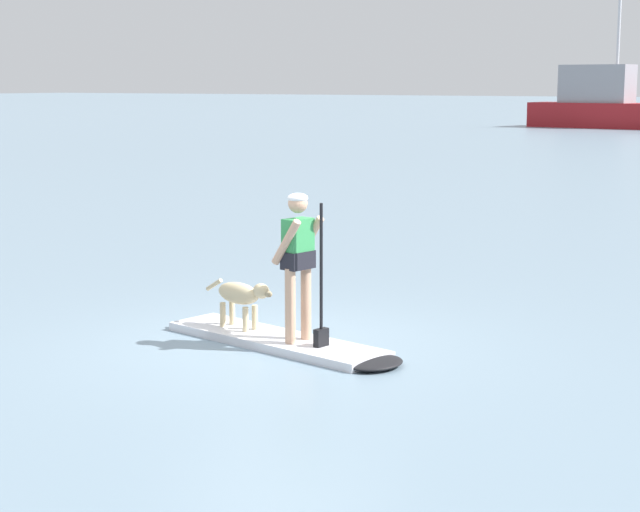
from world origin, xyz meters
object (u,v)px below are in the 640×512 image
object	(u,v)px
dog	(241,295)
moored_boat_outer	(604,104)
person_paddler	(299,256)
paddleboard	(290,343)

from	to	relation	value
dog	moored_boat_outer	size ratio (longest dim) A/B	0.11
dog	person_paddler	bearing A→B (deg)	-11.08
person_paddler	dog	world-z (taller)	person_paddler
paddleboard	moored_boat_outer	distance (m)	60.98
paddleboard	dog	bearing A→B (deg)	168.92
paddleboard	moored_boat_outer	bearing A→B (deg)	102.86
person_paddler	dog	distance (m)	1.11
paddleboard	person_paddler	size ratio (longest dim) A/B	1.95
moored_boat_outer	paddleboard	bearing A→B (deg)	-77.14
paddleboard	dog	xyz separation A→B (m)	(-0.78, 0.15, 0.45)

